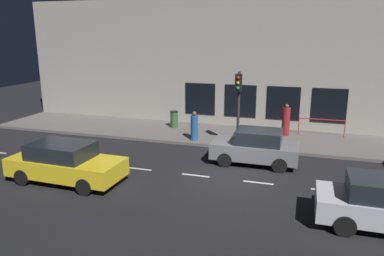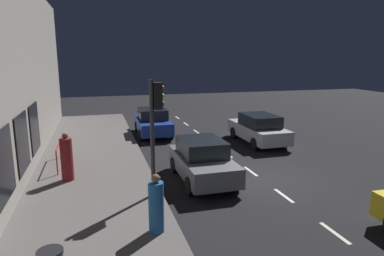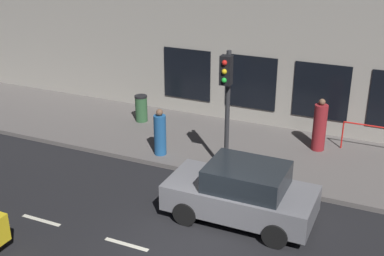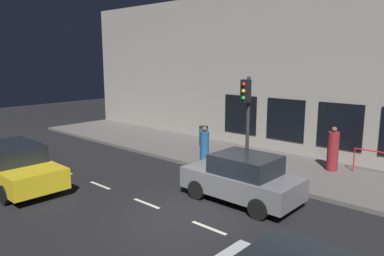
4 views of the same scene
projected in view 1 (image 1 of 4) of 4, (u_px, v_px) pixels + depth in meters
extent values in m
plane|color=black|center=(233.00, 180.00, 14.91)|extent=(60.00, 60.00, 0.00)
cube|color=#5B5654|center=(255.00, 138.00, 20.67)|extent=(4.50, 32.00, 0.15)
cube|color=gray|center=(264.00, 65.00, 22.08)|extent=(0.60, 32.00, 7.91)
cube|color=black|center=(329.00, 106.00, 21.20)|extent=(0.04, 1.95, 1.99)
cube|color=black|center=(283.00, 103.00, 21.94)|extent=(0.04, 1.95, 1.99)
cube|color=black|center=(240.00, 101.00, 22.69)|extent=(0.04, 1.95, 1.99)
cube|color=black|center=(200.00, 99.00, 23.44)|extent=(0.04, 1.95, 1.99)
cube|color=beige|center=(328.00, 191.00, 13.87)|extent=(0.12, 1.20, 0.01)
cube|color=beige|center=(258.00, 183.00, 14.62)|extent=(0.12, 1.20, 0.01)
cube|color=beige|center=(196.00, 175.00, 15.37)|extent=(0.12, 1.20, 0.01)
cube|color=beige|center=(139.00, 169.00, 16.12)|extent=(0.12, 1.20, 0.01)
cube|color=beige|center=(87.00, 163.00, 16.88)|extent=(0.12, 1.20, 0.01)
cube|color=beige|center=(40.00, 157.00, 17.63)|extent=(0.12, 1.20, 0.01)
cylinder|color=#2D2D30|center=(238.00, 109.00, 18.57)|extent=(0.14, 0.14, 3.80)
cube|color=black|center=(238.00, 83.00, 18.05)|extent=(0.26, 0.32, 0.84)
sphere|color=red|center=(238.00, 78.00, 17.86)|extent=(0.15, 0.15, 0.15)
sphere|color=gold|center=(238.00, 83.00, 17.92)|extent=(0.15, 0.15, 0.15)
sphere|color=green|center=(238.00, 88.00, 17.98)|extent=(0.15, 0.15, 0.15)
cylinder|color=black|center=(341.00, 202.00, 12.21)|extent=(0.22, 0.64, 0.64)
cylinder|color=black|center=(345.00, 226.00, 10.69)|extent=(0.22, 0.64, 0.64)
cube|color=gold|center=(67.00, 166.00, 14.60)|extent=(2.01, 4.61, 0.70)
cube|color=black|center=(61.00, 150.00, 14.50)|extent=(1.72, 2.42, 0.60)
cylinder|color=black|center=(110.00, 170.00, 15.04)|extent=(0.24, 0.65, 0.64)
cylinder|color=black|center=(84.00, 187.00, 13.43)|extent=(0.24, 0.65, 0.64)
cylinder|color=black|center=(53.00, 163.00, 15.93)|extent=(0.24, 0.65, 0.64)
cylinder|color=black|center=(22.00, 177.00, 14.32)|extent=(0.24, 0.65, 0.64)
cube|color=slate|center=(255.00, 150.00, 16.66)|extent=(1.78, 3.84, 0.70)
cube|color=black|center=(259.00, 137.00, 16.46)|extent=(1.56, 2.00, 0.60)
cylinder|color=black|center=(225.00, 160.00, 16.32)|extent=(0.22, 0.64, 0.64)
cylinder|color=black|center=(232.00, 149.00, 17.85)|extent=(0.22, 0.64, 0.64)
cylinder|color=black|center=(280.00, 165.00, 15.63)|extent=(0.22, 0.64, 0.64)
cylinder|color=black|center=(283.00, 154.00, 17.15)|extent=(0.22, 0.64, 0.64)
cylinder|color=maroon|center=(286.00, 122.00, 20.80)|extent=(0.61, 0.61, 1.58)
sphere|color=brown|center=(287.00, 106.00, 20.58)|extent=(0.21, 0.21, 0.21)
cube|color=brown|center=(285.00, 106.00, 20.66)|extent=(0.07, 0.07, 0.06)
cylinder|color=#1E5189|center=(194.00, 128.00, 19.88)|extent=(0.46, 0.46, 1.35)
sphere|color=brown|center=(194.00, 114.00, 19.68)|extent=(0.22, 0.22, 0.22)
cube|color=brown|center=(194.00, 114.00, 19.59)|extent=(0.05, 0.07, 0.06)
cylinder|color=#2D5633|center=(174.00, 120.00, 22.65)|extent=(0.46, 0.46, 0.96)
cylinder|color=black|center=(174.00, 112.00, 22.53)|extent=(0.48, 0.48, 0.06)
cylinder|color=red|center=(345.00, 129.00, 20.36)|extent=(0.05, 0.05, 0.95)
cylinder|color=red|center=(299.00, 126.00, 21.08)|extent=(0.05, 0.05, 0.95)
cylinder|color=red|center=(322.00, 119.00, 20.60)|extent=(0.05, 2.45, 0.05)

